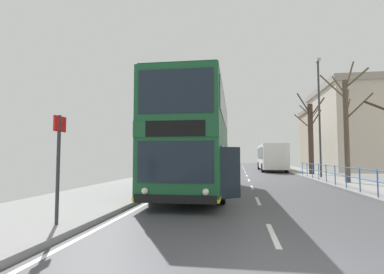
{
  "coord_description": "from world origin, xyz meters",
  "views": [
    {
      "loc": [
        -0.72,
        -3.98,
        1.68
      ],
      "look_at": [
        -2.76,
        8.99,
        2.54
      ],
      "focal_mm": 27.37,
      "sensor_mm": 36.0,
      "label": 1
    }
  ],
  "objects_px": {
    "bare_tree_far_01": "(347,123)",
    "bare_tree_far_02": "(311,136)",
    "street_lamp_far_side": "(319,109)",
    "double_decker_bus_main": "(198,141)",
    "background_bus_far_lane": "(271,157)",
    "bus_stop_sign_near": "(59,156)",
    "background_building_02": "(369,128)",
    "background_building_01": "(349,136)"
  },
  "relations": [
    {
      "from": "bare_tree_far_01",
      "to": "bare_tree_far_02",
      "type": "relative_size",
      "value": 1.07
    },
    {
      "from": "street_lamp_far_side",
      "to": "bare_tree_far_02",
      "type": "bearing_deg",
      "value": 85.87
    },
    {
      "from": "double_decker_bus_main",
      "to": "background_bus_far_lane",
      "type": "height_order",
      "value": "double_decker_bus_main"
    },
    {
      "from": "bus_stop_sign_near",
      "to": "background_building_02",
      "type": "distance_m",
      "value": 36.24
    },
    {
      "from": "street_lamp_far_side",
      "to": "background_building_01",
      "type": "height_order",
      "value": "background_building_01"
    },
    {
      "from": "double_decker_bus_main",
      "to": "bus_stop_sign_near",
      "type": "distance_m",
      "value": 7.74
    },
    {
      "from": "bare_tree_far_01",
      "to": "background_bus_far_lane",
      "type": "bearing_deg",
      "value": 99.49
    },
    {
      "from": "background_bus_far_lane",
      "to": "background_building_02",
      "type": "distance_m",
      "value": 12.02
    },
    {
      "from": "street_lamp_far_side",
      "to": "bare_tree_far_01",
      "type": "bearing_deg",
      "value": -83.99
    },
    {
      "from": "street_lamp_far_side",
      "to": "bare_tree_far_01",
      "type": "relative_size",
      "value": 1.18
    },
    {
      "from": "bus_stop_sign_near",
      "to": "background_building_01",
      "type": "distance_m",
      "value": 48.8
    },
    {
      "from": "background_bus_far_lane",
      "to": "bare_tree_far_02",
      "type": "relative_size",
      "value": 1.44
    },
    {
      "from": "bus_stop_sign_near",
      "to": "street_lamp_far_side",
      "type": "relative_size",
      "value": 0.28
    },
    {
      "from": "bare_tree_far_02",
      "to": "background_building_02",
      "type": "height_order",
      "value": "background_building_02"
    },
    {
      "from": "double_decker_bus_main",
      "to": "background_bus_far_lane",
      "type": "relative_size",
      "value": 1.06
    },
    {
      "from": "street_lamp_far_side",
      "to": "background_building_01",
      "type": "xyz_separation_m",
      "value": [
        11.5,
        27.09,
        -0.24
      ]
    },
    {
      "from": "bus_stop_sign_near",
      "to": "background_building_02",
      "type": "relative_size",
      "value": 0.19
    },
    {
      "from": "double_decker_bus_main",
      "to": "bare_tree_far_01",
      "type": "relative_size",
      "value": 1.43
    },
    {
      "from": "background_building_01",
      "to": "double_decker_bus_main",
      "type": "bearing_deg",
      "value": -118.1
    },
    {
      "from": "bus_stop_sign_near",
      "to": "bare_tree_far_02",
      "type": "distance_m",
      "value": 23.12
    },
    {
      "from": "background_bus_far_lane",
      "to": "background_building_02",
      "type": "height_order",
      "value": "background_building_02"
    },
    {
      "from": "bus_stop_sign_near",
      "to": "street_lamp_far_side",
      "type": "height_order",
      "value": "street_lamp_far_side"
    },
    {
      "from": "bare_tree_far_02",
      "to": "background_building_01",
      "type": "bearing_deg",
      "value": 64.08
    },
    {
      "from": "street_lamp_far_side",
      "to": "double_decker_bus_main",
      "type": "bearing_deg",
      "value": -130.59
    },
    {
      "from": "street_lamp_far_side",
      "to": "background_building_02",
      "type": "bearing_deg",
      "value": 56.97
    },
    {
      "from": "bare_tree_far_01",
      "to": "background_building_02",
      "type": "relative_size",
      "value": 0.59
    },
    {
      "from": "street_lamp_far_side",
      "to": "bare_tree_far_01",
      "type": "height_order",
      "value": "street_lamp_far_side"
    },
    {
      "from": "background_building_01",
      "to": "background_building_02",
      "type": "bearing_deg",
      "value": -100.37
    },
    {
      "from": "bare_tree_far_02",
      "to": "background_building_01",
      "type": "relative_size",
      "value": 0.4
    },
    {
      "from": "background_bus_far_lane",
      "to": "bare_tree_far_01",
      "type": "xyz_separation_m",
      "value": [
        2.68,
        -16.03,
        2.02
      ]
    },
    {
      "from": "background_building_02",
      "to": "street_lamp_far_side",
      "type": "bearing_deg",
      "value": -123.03
    },
    {
      "from": "bus_stop_sign_near",
      "to": "background_building_02",
      "type": "height_order",
      "value": "background_building_02"
    },
    {
      "from": "bare_tree_far_01",
      "to": "bare_tree_far_02",
      "type": "distance_m",
      "value": 8.19
    },
    {
      "from": "double_decker_bus_main",
      "to": "bare_tree_far_02",
      "type": "distance_m",
      "value": 15.56
    },
    {
      "from": "street_lamp_far_side",
      "to": "background_building_02",
      "type": "relative_size",
      "value": 0.69
    },
    {
      "from": "double_decker_bus_main",
      "to": "street_lamp_far_side",
      "type": "xyz_separation_m",
      "value": [
        7.86,
        9.18,
        2.81
      ]
    },
    {
      "from": "double_decker_bus_main",
      "to": "bare_tree_far_02",
      "type": "bearing_deg",
      "value": 58.31
    },
    {
      "from": "background_bus_far_lane",
      "to": "bus_stop_sign_near",
      "type": "relative_size",
      "value": 4.05
    },
    {
      "from": "background_building_01",
      "to": "background_bus_far_lane",
      "type": "bearing_deg",
      "value": -132.07
    },
    {
      "from": "bus_stop_sign_near",
      "to": "background_building_01",
      "type": "xyz_separation_m",
      "value": [
        21.57,
        43.66,
        3.26
      ]
    },
    {
      "from": "background_building_02",
      "to": "bus_stop_sign_near",
      "type": "bearing_deg",
      "value": -122.09
    },
    {
      "from": "street_lamp_far_side",
      "to": "bare_tree_far_02",
      "type": "distance_m",
      "value": 4.4
    }
  ]
}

